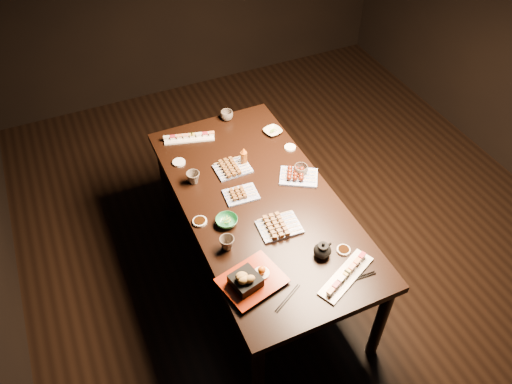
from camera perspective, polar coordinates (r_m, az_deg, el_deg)
ground at (r=3.75m, az=6.21°, el=-6.86°), size 5.00×5.00×0.00m
dining_table at (r=3.32m, az=0.36°, el=-5.37°), size 1.06×1.87×0.75m
sushi_platter_near at (r=2.70m, az=10.29°, el=-9.22°), size 0.39×0.26×0.05m
sushi_platter_far at (r=3.50m, az=-7.66°, el=6.32°), size 0.36×0.18×0.04m
yakitori_plate_center at (r=3.05m, az=-1.73°, el=-0.07°), size 0.21×0.16×0.05m
yakitori_plate_right at (r=2.87m, az=2.71°, el=-3.74°), size 0.25×0.19×0.06m
yakitori_plate_left at (r=3.22m, az=-2.69°, el=2.95°), size 0.23×0.17×0.06m
tsukune_plate at (r=3.17m, az=4.92°, el=2.03°), size 0.29×0.27×0.06m
edamame_bowl_green at (r=2.90m, az=-3.36°, el=-3.35°), size 0.13×0.13×0.04m
edamame_bowl_cream at (r=3.52m, az=1.92°, el=6.93°), size 0.14×0.14×0.03m
tempura_tray at (r=2.61m, az=-0.45°, el=-9.58°), size 0.37×0.32×0.12m
teacup_near_left at (r=2.77m, az=-3.33°, el=-5.86°), size 0.10×0.10×0.08m
teacup_mid_right at (r=3.19m, az=5.13°, el=2.49°), size 0.11×0.11×0.07m
teacup_far_left at (r=3.15m, az=-7.18°, el=1.63°), size 0.09×0.09×0.08m
teacup_far_right at (r=3.64m, az=-3.35°, el=8.73°), size 0.10×0.10×0.07m
teapot at (r=2.75m, az=7.62°, el=-6.51°), size 0.14×0.14×0.10m
condiment_bottle at (r=3.23m, az=-1.41°, el=4.09°), size 0.05×0.05×0.14m
sauce_dish_west at (r=2.93m, az=-6.44°, el=-3.37°), size 0.11×0.11×0.01m
sauce_dish_east at (r=3.40m, az=3.92°, el=5.09°), size 0.10×0.10×0.01m
sauce_dish_se at (r=2.82m, az=9.97°, el=-6.55°), size 0.10×0.10×0.01m
sauce_dish_nw at (r=3.32m, az=-8.80°, el=3.36°), size 0.11×0.11×0.01m
chopsticks_near at (r=2.61m, az=3.63°, el=-11.98°), size 0.19×0.12×0.01m
chopsticks_se at (r=2.72m, az=11.28°, el=-9.69°), size 0.24×0.04×0.01m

